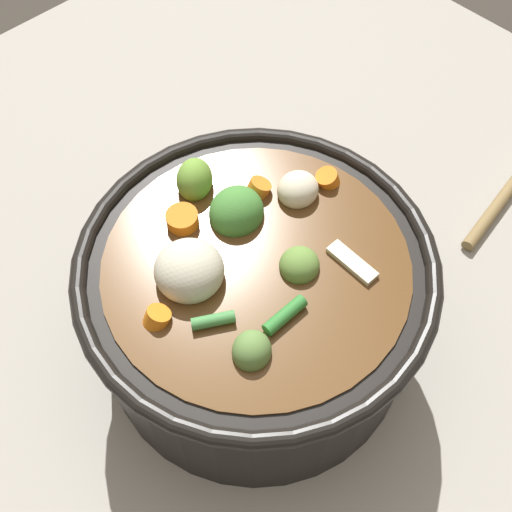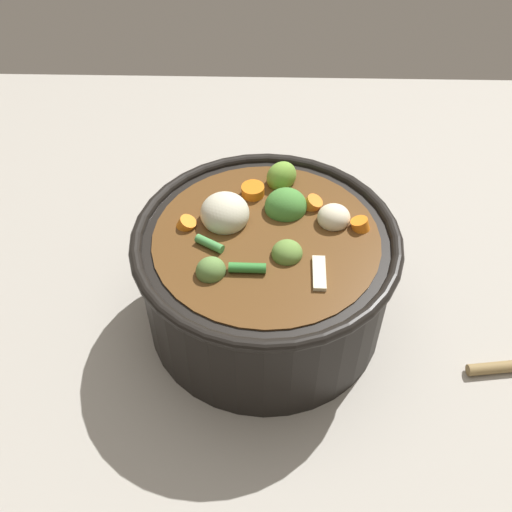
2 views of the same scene
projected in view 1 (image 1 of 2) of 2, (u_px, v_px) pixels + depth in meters
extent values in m
plane|color=#9E998E|center=(256.00, 338.00, 0.58)|extent=(1.10, 1.10, 0.00)
cylinder|color=black|center=(256.00, 305.00, 0.53)|extent=(0.27, 0.27, 0.13)
torus|color=black|center=(256.00, 265.00, 0.48)|extent=(0.28, 0.28, 0.01)
cylinder|color=brown|center=(256.00, 302.00, 0.53)|extent=(0.24, 0.24, 0.12)
ellipsoid|color=#5D8441|center=(252.00, 351.00, 0.43)|extent=(0.04, 0.04, 0.03)
ellipsoid|color=#448436|center=(236.00, 212.00, 0.50)|extent=(0.05, 0.05, 0.04)
ellipsoid|color=olive|center=(299.00, 265.00, 0.47)|extent=(0.04, 0.04, 0.03)
ellipsoid|color=olive|center=(194.00, 180.00, 0.51)|extent=(0.05, 0.05, 0.03)
cylinder|color=orange|center=(258.00, 190.00, 0.51)|extent=(0.02, 0.03, 0.02)
cylinder|color=orange|center=(328.00, 180.00, 0.52)|extent=(0.03, 0.03, 0.02)
cylinder|color=orange|center=(157.00, 318.00, 0.45)|extent=(0.02, 0.02, 0.02)
cylinder|color=orange|center=(183.00, 221.00, 0.49)|extent=(0.03, 0.03, 0.02)
ellipsoid|color=beige|center=(298.00, 190.00, 0.51)|extent=(0.03, 0.04, 0.03)
ellipsoid|color=beige|center=(189.00, 271.00, 0.46)|extent=(0.07, 0.07, 0.04)
cylinder|color=#317F33|center=(285.00, 315.00, 0.45)|extent=(0.01, 0.04, 0.01)
cylinder|color=#458B46|center=(213.00, 320.00, 0.44)|extent=(0.02, 0.03, 0.01)
cube|color=beige|center=(352.00, 262.00, 0.47)|extent=(0.04, 0.01, 0.01)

